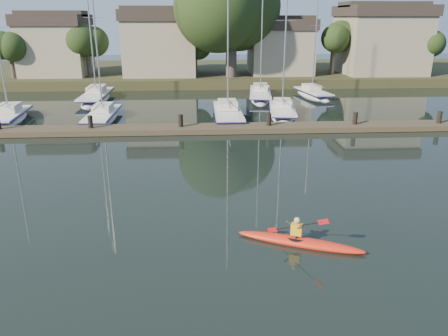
{
  "coord_description": "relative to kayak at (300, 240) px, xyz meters",
  "views": [
    {
      "loc": [
        -1.8,
        -14.95,
        7.36
      ],
      "look_at": [
        -0.73,
        2.85,
        1.2
      ],
      "focal_mm": 35.0,
      "sensor_mm": 36.0,
      "label": 1
    }
  ],
  "objects": [
    {
      "name": "shore",
      "position": [
        0.04,
        42.15,
        3.06
      ],
      "size": [
        90.0,
        25.25,
        12.75
      ],
      "color": "#2D361B",
      "rests_on": "ground"
    },
    {
      "name": "sailboat_2",
      "position": [
        -1.08,
        20.14,
        -0.36
      ],
      "size": [
        2.2,
        9.17,
        15.16
      ],
      "rotation": [
        0.0,
        0.0,
        -0.01
      ],
      "color": "white",
      "rests_on": "ground"
    },
    {
      "name": "sailboat_5",
      "position": [
        -12.96,
        28.55,
        -0.36
      ],
      "size": [
        2.31,
        9.43,
        15.58
      ],
      "rotation": [
        0.0,
        0.0,
        0.01
      ],
      "color": "white",
      "rests_on": "ground"
    },
    {
      "name": "sailboat_1",
      "position": [
        -10.66,
        20.05,
        -0.34
      ],
      "size": [
        1.98,
        7.8,
        12.73
      ],
      "rotation": [
        0.0,
        0.0,
        -0.01
      ],
      "color": "white",
      "rests_on": "ground"
    },
    {
      "name": "sailboat_7",
      "position": [
        7.99,
        29.51,
        -0.34
      ],
      "size": [
        3.05,
        7.39,
        11.57
      ],
      "rotation": [
        0.0,
        0.0,
        0.17
      ],
      "color": "white",
      "rests_on": "ground"
    },
    {
      "name": "sailboat_6",
      "position": [
        2.69,
        29.11,
        -0.35
      ],
      "size": [
        3.29,
        9.96,
        15.55
      ],
      "rotation": [
        0.0,
        0.0,
        -0.13
      ],
      "color": "white",
      "rests_on": "ground"
    },
    {
      "name": "dock",
      "position": [
        -1.57,
        15.86,
        0.03
      ],
      "size": [
        34.0,
        2.0,
        1.8
      ],
      "color": "#4B402B",
      "rests_on": "ground"
    },
    {
      "name": "sailboat_0",
      "position": [
        -17.66,
        20.11,
        -0.36
      ],
      "size": [
        2.75,
        7.55,
        11.73
      ],
      "rotation": [
        0.0,
        0.0,
        0.09
      ],
      "color": "white",
      "rests_on": "ground"
    },
    {
      "name": "kayak",
      "position": [
        0.0,
        0.0,
        0.0
      ],
      "size": [
        4.28,
        2.23,
        1.41
      ],
      "rotation": [
        0.0,
        0.0,
        -0.39
      ],
      "color": "#D64310",
      "rests_on": "ground"
    },
    {
      "name": "sailboat_3",
      "position": [
        3.33,
        20.94,
        -0.36
      ],
      "size": [
        3.1,
        7.92,
        12.44
      ],
      "rotation": [
        0.0,
        0.0,
        -0.14
      ],
      "color": "white",
      "rests_on": "ground"
    },
    {
      "name": "ground",
      "position": [
        -1.57,
        1.86,
        -0.17
      ],
      "size": [
        160.0,
        160.0,
        0.0
      ],
      "primitive_type": "plane",
      "color": "black",
      "rests_on": "ground"
    }
  ]
}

